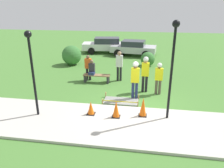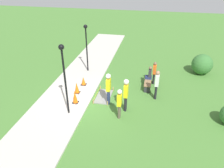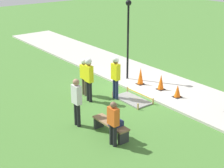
{
  "view_description": "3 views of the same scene",
  "coord_description": "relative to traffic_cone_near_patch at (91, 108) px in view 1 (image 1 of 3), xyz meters",
  "views": [
    {
      "loc": [
        0.26,
        -9.08,
        4.52
      ],
      "look_at": [
        -1.37,
        1.15,
        0.72
      ],
      "focal_mm": 35.0,
      "sensor_mm": 36.0,
      "label": 1
    },
    {
      "loc": [
        10.35,
        3.47,
        7.29
      ],
      "look_at": [
        -0.78,
        1.2,
        1.02
      ],
      "focal_mm": 35.0,
      "sensor_mm": 36.0,
      "label": 2
    },
    {
      "loc": [
        -11.18,
        9.8,
        6.05
      ],
      "look_at": [
        -0.62,
        1.62,
        0.93
      ],
      "focal_mm": 55.0,
      "sensor_mm": 36.0,
      "label": 3
    }
  ],
  "objects": [
    {
      "name": "lamppost_far",
      "position": [
        -2.23,
        -0.38,
        2.05
      ],
      "size": [
        0.28,
        0.28,
        3.5
      ],
      "color": "black",
      "rests_on": "sidewalk"
    },
    {
      "name": "worker_supervisor",
      "position": [
        1.72,
        2.11,
        0.81
      ],
      "size": [
        0.4,
        0.28,
        1.95
      ],
      "color": "navy",
      "rests_on": "ground_plane"
    },
    {
      "name": "sidewalk",
      "position": [
        1.94,
        -0.57,
        -0.33
      ],
      "size": [
        28.0,
        3.14,
        0.1
      ],
      "color": "#BCB7AD",
      "rests_on": "ground_plane"
    },
    {
      "name": "traffic_cone_far_patch",
      "position": [
        1.09,
        -0.07,
        0.08
      ],
      "size": [
        0.34,
        0.34,
        0.73
      ],
      "color": "black",
      "rests_on": "sidewalk"
    },
    {
      "name": "bystander_in_orange_shirt",
      "position": [
        -1.32,
        4.62,
        0.51
      ],
      "size": [
        0.4,
        0.22,
        1.59
      ],
      "color": "black",
      "rests_on": "ground_plane"
    },
    {
      "name": "worker_trainee",
      "position": [
        2.91,
        2.95,
        0.63
      ],
      "size": [
        0.4,
        0.25,
        1.72
      ],
      "color": "brown",
      "rests_on": "ground_plane"
    },
    {
      "name": "traffic_cone_sidewalk_edge",
      "position": [
        2.18,
        0.21,
        0.12
      ],
      "size": [
        0.34,
        0.34,
        0.82
      ],
      "color": "black",
      "rests_on": "sidewalk"
    },
    {
      "name": "park_bench",
      "position": [
        -0.72,
        4.26,
        -0.04
      ],
      "size": [
        1.62,
        0.44,
        0.49
      ],
      "color": "#2D2D33",
      "rests_on": "ground_plane"
    },
    {
      "name": "traffic_cone_near_patch",
      "position": [
        0.0,
        0.0,
        0.0
      ],
      "size": [
        0.34,
        0.34,
        0.57
      ],
      "color": "black",
      "rests_on": "sidewalk"
    },
    {
      "name": "parked_car_silver",
      "position": [
        0.98,
        12.13,
        0.35
      ],
      "size": [
        4.25,
        2.45,
        1.38
      ],
      "rotation": [
        0.0,
        0.0,
        -0.11
      ],
      "color": "#BCBCC1",
      "rests_on": "ground_plane"
    },
    {
      "name": "lamppost_near",
      "position": [
        3.19,
        0.18,
        2.27
      ],
      "size": [
        0.28,
        0.28,
        3.91
      ],
      "color": "black",
      "rests_on": "sidewalk"
    },
    {
      "name": "shrub_rounded_mid",
      "position": [
        -3.59,
        8.05,
        0.38
      ],
      "size": [
        1.52,
        1.52,
        1.52
      ],
      "color": "#387033",
      "rests_on": "ground_plane"
    },
    {
      "name": "worker_assistant",
      "position": [
        2.2,
        3.18,
        0.82
      ],
      "size": [
        0.4,
        0.28,
        1.96
      ],
      "color": "black",
      "rests_on": "ground_plane"
    },
    {
      "name": "bystander_in_gray_shirt",
      "position": [
        0.6,
        4.81,
        0.69
      ],
      "size": [
        0.4,
        0.24,
        1.86
      ],
      "color": "black",
      "rests_on": "ground_plane"
    },
    {
      "name": "parked_car_white",
      "position": [
        -1.67,
        13.05,
        0.38
      ],
      "size": [
        4.96,
        2.53,
        1.47
      ],
      "rotation": [
        0.0,
        0.0,
        0.14
      ],
      "color": "white",
      "rests_on": "ground_plane"
    },
    {
      "name": "wet_concrete_patch",
      "position": [
        1.09,
        1.66,
        -0.35
      ],
      "size": [
        1.73,
        0.91,
        0.28
      ],
      "color": "gray",
      "rests_on": "ground_plane"
    },
    {
      "name": "ground_plane",
      "position": [
        1.94,
        1.0,
        -0.38
      ],
      "size": [
        60.0,
        60.0,
        0.0
      ],
      "primitive_type": "plane",
      "color": "#477A33"
    },
    {
      "name": "shrub_rounded_near",
      "position": [
        2.32,
        8.61,
        0.16
      ],
      "size": [
        1.08,
        1.08,
        1.08
      ],
      "color": "#387033",
      "rests_on": "ground_plane"
    },
    {
      "name": "person_seated_on_bench",
      "position": [
        -1.02,
        4.31,
        0.46
      ],
      "size": [
        0.36,
        0.44,
        0.89
      ],
      "color": "navy",
      "rests_on": "park_bench"
    }
  ]
}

